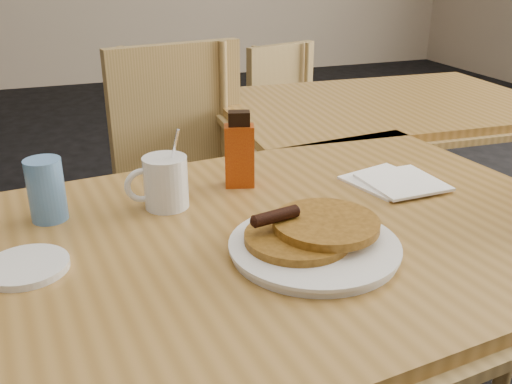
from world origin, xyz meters
TOP-DOWN VIEW (x-y plane):
  - main_table at (0.05, 0.04)m, footprint 1.33×0.97m
  - neighbor_table at (0.75, 0.80)m, footprint 1.14×0.80m
  - chair_main_far at (0.08, 0.81)m, footprint 0.50×0.51m
  - chair_neighbor_far at (0.72, 1.54)m, footprint 0.47×0.48m
  - pancake_plate at (0.09, -0.05)m, footprint 0.29×0.29m
  - coffee_mug at (-0.10, 0.21)m, footprint 0.12×0.09m
  - syrup_bottle at (0.07, 0.26)m, footprint 0.07×0.06m
  - napkin_stack at (0.39, 0.15)m, footprint 0.19×0.20m
  - blue_tumbler at (-0.32, 0.23)m, footprint 0.08×0.08m
  - side_saucer at (-0.36, 0.04)m, footprint 0.15×0.15m

SIDE VIEW (x-z plane):
  - chair_neighbor_far at x=0.72m, z-range 0.08..0.90m
  - chair_main_far at x=0.08m, z-range 0.09..1.05m
  - neighbor_table at x=0.75m, z-range 0.33..1.08m
  - main_table at x=0.05m, z-range 0.33..1.08m
  - napkin_stack at x=0.39m, z-range 0.75..0.76m
  - side_saucer at x=-0.36m, z-range 0.75..0.76m
  - pancake_plate at x=0.09m, z-range 0.73..0.80m
  - coffee_mug at x=-0.10m, z-range 0.72..0.88m
  - blue_tumbler at x=-0.32m, z-range 0.75..0.87m
  - syrup_bottle at x=0.07m, z-range 0.74..0.91m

